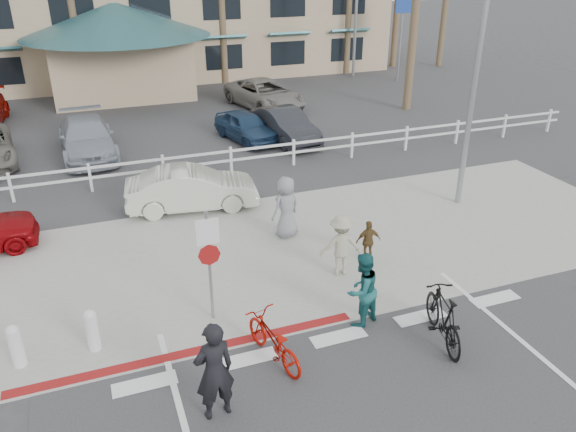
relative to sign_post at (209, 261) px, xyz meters
name	(u,v)px	position (x,y,z in m)	size (l,w,h in m)	color
ground	(351,355)	(2.30, -2.20, -1.45)	(140.00, 140.00, 0.00)	#333335
bike_path	(404,427)	(2.30, -4.20, -1.45)	(12.00, 16.00, 0.01)	#333335
sidewalk_plaza	(277,252)	(2.30, 2.30, -1.44)	(22.00, 7.00, 0.01)	gray
cross_street	(236,196)	(2.30, 6.30, -1.45)	(40.00, 5.00, 0.01)	#333335
parking_lot	(181,120)	(2.30, 15.80, -1.45)	(50.00, 16.00, 0.01)	#333335
curb_red	(191,352)	(-0.70, -1.00, -1.44)	(7.00, 0.25, 0.02)	maroon
rail_fence	(234,160)	(2.80, 8.30, -0.95)	(29.40, 0.16, 1.00)	silver
sign_post	(209,261)	(0.00, 0.00, 0.00)	(0.50, 0.10, 2.90)	gray
bollard_0	(92,330)	(-2.50, -0.20, -0.97)	(0.26, 0.26, 0.95)	silver
bollard_1	(16,346)	(-3.90, -0.20, -0.97)	(0.26, 0.26, 0.95)	silver
streetlight_0	(478,59)	(8.80, 3.30, 3.05)	(0.60, 2.00, 9.00)	gray
info_sign	(401,33)	(16.30, 19.80, 1.35)	(1.20, 0.16, 5.60)	navy
bike_red	(273,341)	(0.79, -1.79, -0.97)	(0.63, 1.81, 0.95)	#A00D03
rider_red	(214,371)	(-0.61, -2.79, -0.49)	(0.70, 0.46, 1.92)	black
bike_black	(443,317)	(4.25, -2.42, -0.87)	(0.55, 1.94, 1.16)	black
rider_black	(362,290)	(2.95, -1.29, -0.60)	(0.82, 0.64, 1.70)	#185456
pedestrian_a	(341,245)	(3.41, 0.71, -0.65)	(1.04, 0.59, 1.60)	#A09C83
pedestrian_child	(368,241)	(4.38, 1.07, -0.89)	(0.66, 0.27, 1.12)	brown
pedestrian_b	(286,207)	(2.87, 3.10, -0.57)	(0.86, 0.56, 1.77)	gray
car_white_sedan	(192,189)	(0.79, 5.83, -0.79)	(1.40, 4.00, 1.32)	beige
lot_car_1	(87,138)	(-1.99, 12.19, -0.75)	(1.97, 4.84, 1.41)	#8A929E
lot_car_2	(246,126)	(4.30, 11.77, -0.84)	(1.44, 3.58, 1.22)	navy
lot_car_3	(285,125)	(5.82, 11.14, -0.78)	(1.42, 4.06, 1.34)	#212328
lot_car_5	(265,94)	(6.71, 16.51, -0.76)	(2.30, 5.00, 1.39)	gray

